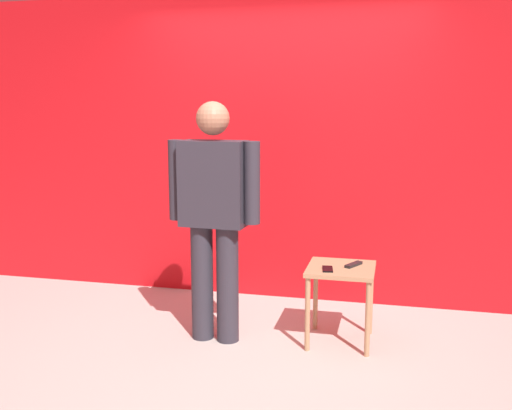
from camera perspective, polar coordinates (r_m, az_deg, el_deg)
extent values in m
plane|color=#B7B2A8|center=(4.03, -1.78, -15.00)|extent=(12.00, 12.00, 0.00)
cube|color=red|center=(5.08, 2.44, 5.44)|extent=(6.27, 0.12, 2.61)
cylinder|color=#2D2D38|center=(4.30, -5.23, -7.43)|extent=(0.17, 0.17, 0.84)
cylinder|color=#2D2D38|center=(4.23, -2.77, -7.67)|extent=(0.17, 0.17, 0.84)
cube|color=#2D2D38|center=(4.11, -4.13, 2.09)|extent=(0.47, 0.25, 0.60)
cube|color=red|center=(4.21, -3.57, 2.70)|extent=(0.13, 0.02, 0.50)
cube|color=#384C99|center=(4.22, -3.54, 2.47)|extent=(0.05, 0.01, 0.45)
cylinder|color=#2D2D38|center=(4.21, -7.70, 2.42)|extent=(0.12, 0.12, 0.57)
cylinder|color=#2D2D38|center=(4.02, -0.40, 2.16)|extent=(0.12, 0.12, 0.57)
sphere|color=#A87A5B|center=(4.07, -4.21, 8.38)|extent=(0.23, 0.23, 0.23)
cube|color=tan|center=(4.21, 8.25, -6.15)|extent=(0.47, 0.47, 0.03)
cylinder|color=tan|center=(4.13, 5.01, -10.49)|extent=(0.04, 0.04, 0.53)
cylinder|color=tan|center=(4.09, 10.77, -10.81)|extent=(0.04, 0.04, 0.53)
cylinder|color=tan|center=(4.51, 5.79, -8.72)|extent=(0.04, 0.04, 0.53)
cylinder|color=tan|center=(4.48, 11.04, -8.99)|extent=(0.04, 0.04, 0.53)
cube|color=black|center=(4.12, 6.96, -6.18)|extent=(0.09, 0.15, 0.01)
cube|color=black|center=(4.24, 9.43, -5.71)|extent=(0.12, 0.17, 0.02)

